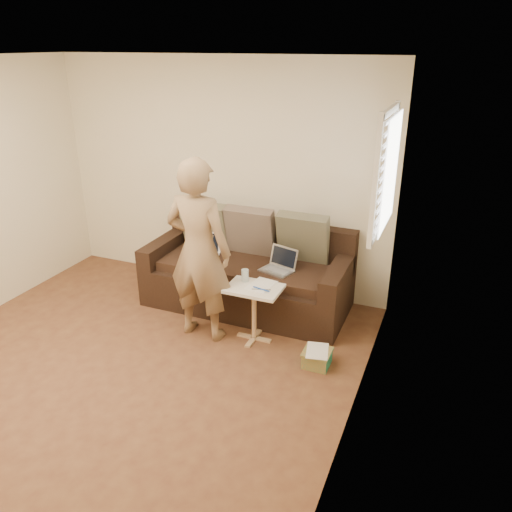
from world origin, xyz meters
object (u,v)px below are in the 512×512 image
object	(u,v)px
laptop_white	(202,258)
striped_box	(317,358)
sofa	(247,270)
drinking_glass	(245,275)
person	(199,251)
side_table	(254,313)
laptop_silver	(276,272)

from	to	relation	value
laptop_white	striped_box	bearing A→B (deg)	-44.60
sofa	drinking_glass	world-z (taller)	sofa
person	laptop_white	bearing A→B (deg)	-62.45
person	side_table	bearing A→B (deg)	-168.30
striped_box	laptop_silver	bearing A→B (deg)	132.99
drinking_glass	sofa	bearing A→B (deg)	111.65
person	drinking_glass	xyz separation A→B (m)	(0.39, 0.19, -0.27)
drinking_glass	striped_box	world-z (taller)	drinking_glass
laptop_silver	drinking_glass	size ratio (longest dim) A/B	2.72
laptop_white	drinking_glass	world-z (taller)	drinking_glass
drinking_glass	side_table	bearing A→B (deg)	-34.21
laptop_white	striped_box	size ratio (longest dim) A/B	1.46
side_table	drinking_glass	world-z (taller)	drinking_glass
sofa	drinking_glass	distance (m)	0.61
side_table	laptop_silver	bearing A→B (deg)	85.86
sofa	side_table	size ratio (longest dim) A/B	3.85
side_table	drinking_glass	distance (m)	0.38
sofa	drinking_glass	xyz separation A→B (m)	(0.21, -0.54, 0.21)
drinking_glass	striped_box	xyz separation A→B (m)	(0.83, -0.28, -0.55)
drinking_glass	striped_box	bearing A→B (deg)	-18.79
sofa	side_table	bearing A→B (deg)	-61.18
person	drinking_glass	world-z (taller)	person
person	drinking_glass	bearing A→B (deg)	-153.31
laptop_silver	drinking_glass	world-z (taller)	drinking_glass
laptop_white	drinking_glass	distance (m)	0.84
side_table	striped_box	size ratio (longest dim) A/B	2.30
side_table	drinking_glass	xyz separation A→B (m)	(-0.13, 0.09, 0.35)
person	striped_box	distance (m)	1.47
sofa	striped_box	distance (m)	1.37
sofa	person	size ratio (longest dim) A/B	1.22
sofa	laptop_white	size ratio (longest dim) A/B	6.09
side_table	striped_box	world-z (taller)	side_table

